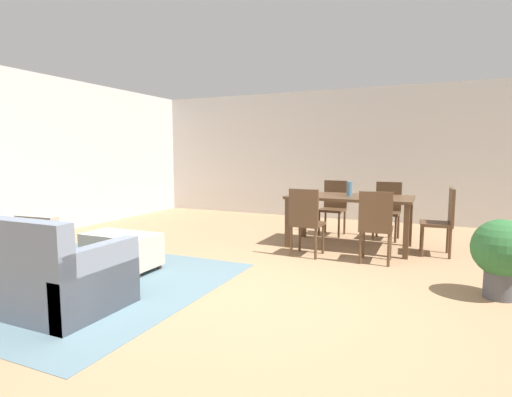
# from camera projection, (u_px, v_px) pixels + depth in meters

# --- Properties ---
(ground_plane) EXTENTS (10.80, 10.80, 0.00)m
(ground_plane) POSITION_uv_depth(u_px,v_px,m) (251.00, 295.00, 3.95)
(ground_plane) COLOR #9E7A56
(wall_back) EXTENTS (9.00, 0.12, 2.70)m
(wall_back) POSITION_uv_depth(u_px,v_px,m) (352.00, 155.00, 8.34)
(wall_back) COLOR beige
(wall_back) RESTS_ON ground_plane
(area_rug) EXTENTS (3.00, 2.80, 0.01)m
(area_rug) POSITION_uv_depth(u_px,v_px,m) (75.00, 282.00, 4.34)
(area_rug) COLOR slate
(area_rug) RESTS_ON ground_plane
(couch) EXTENTS (2.29, 0.87, 0.86)m
(couch) POSITION_uv_depth(u_px,v_px,m) (8.00, 270.00, 3.78)
(couch) COLOR slate
(couch) RESTS_ON ground_plane
(ottoman_table) EXTENTS (0.91, 0.47, 0.44)m
(ottoman_table) POSITION_uv_depth(u_px,v_px,m) (122.00, 249.00, 4.79)
(ottoman_table) COLOR #B7AD9E
(ottoman_table) RESTS_ON ground_plane
(dining_table) EXTENTS (1.76, 0.92, 0.76)m
(dining_table) POSITION_uv_depth(u_px,v_px,m) (350.00, 202.00, 5.92)
(dining_table) COLOR #513823
(dining_table) RESTS_ON ground_plane
(dining_chair_near_left) EXTENTS (0.41, 0.41, 0.92)m
(dining_chair_near_left) POSITION_uv_depth(u_px,v_px,m) (306.00, 218.00, 5.36)
(dining_chair_near_left) COLOR #513823
(dining_chair_near_left) RESTS_ON ground_plane
(dining_chair_near_right) EXTENTS (0.42, 0.42, 0.92)m
(dining_chair_near_right) POSITION_uv_depth(u_px,v_px,m) (376.00, 223.00, 5.01)
(dining_chair_near_right) COLOR #513823
(dining_chair_near_right) RESTS_ON ground_plane
(dining_chair_far_left) EXTENTS (0.42, 0.42, 0.92)m
(dining_chair_far_left) POSITION_uv_depth(u_px,v_px,m) (334.00, 204.00, 6.85)
(dining_chair_far_left) COLOR #513823
(dining_chair_far_left) RESTS_ON ground_plane
(dining_chair_far_right) EXTENTS (0.42, 0.42, 0.92)m
(dining_chair_far_right) POSITION_uv_depth(u_px,v_px,m) (387.00, 207.00, 6.49)
(dining_chair_far_right) COLOR #513823
(dining_chair_far_right) RESTS_ON ground_plane
(dining_chair_head_east) EXTENTS (0.43, 0.43, 0.92)m
(dining_chair_head_east) POSITION_uv_depth(u_px,v_px,m) (443.00, 218.00, 5.41)
(dining_chair_head_east) COLOR #513823
(dining_chair_head_east) RESTS_ON ground_plane
(vase_centerpiece) EXTENTS (0.08, 0.08, 0.21)m
(vase_centerpiece) POSITION_uv_depth(u_px,v_px,m) (349.00, 189.00, 5.88)
(vase_centerpiece) COLOR slate
(vase_centerpiece) RESTS_ON dining_table
(potted_plant) EXTENTS (0.55, 0.55, 0.76)m
(potted_plant) POSITION_uv_depth(u_px,v_px,m) (502.00, 252.00, 3.81)
(potted_plant) COLOR #4C4C51
(potted_plant) RESTS_ON ground_plane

